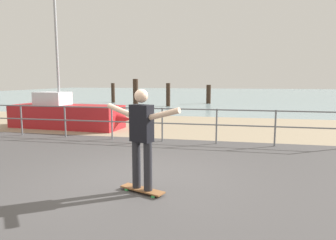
{
  "coord_description": "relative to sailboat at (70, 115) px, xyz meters",
  "views": [
    {
      "loc": [
        1.65,
        -5.11,
        1.88
      ],
      "look_at": [
        0.11,
        2.0,
        0.9
      ],
      "focal_mm": 32.07,
      "sensor_mm": 36.0,
      "label": 1
    }
  ],
  "objects": [
    {
      "name": "sea_surface",
      "position": [
        4.52,
        29.61,
        -0.52
      ],
      "size": [
        72.0,
        50.0,
        0.04
      ],
      "primitive_type": "cube",
      "color": "#849EA3",
      "rests_on": "ground"
    },
    {
      "name": "groyne_post_2",
      "position": [
        1.73,
        10.11,
        0.3
      ],
      "size": [
        0.29,
        0.29,
        1.65
      ],
      "primitive_type": "cylinder",
      "color": "#332319",
      "rests_on": "ground"
    },
    {
      "name": "groyne_post_1",
      "position": [
        -0.85,
        10.66,
        0.45
      ],
      "size": [
        0.38,
        0.38,
        1.94
      ],
      "primitive_type": "cylinder",
      "color": "#332319",
      "rests_on": "ground"
    },
    {
      "name": "beach_strip",
      "position": [
        4.52,
        1.61,
        -0.52
      ],
      "size": [
        24.0,
        6.0,
        0.04
      ],
      "primitive_type": "cube",
      "color": "tan",
      "rests_on": "ground"
    },
    {
      "name": "groyne_post_0",
      "position": [
        -3.43,
        12.6,
        0.28
      ],
      "size": [
        0.3,
        0.3,
        1.61
      ],
      "primitive_type": "cylinder",
      "color": "#332319",
      "rests_on": "ground"
    },
    {
      "name": "skateboard",
      "position": [
        4.75,
        -5.93,
        -0.45
      ],
      "size": [
        0.82,
        0.48,
        0.08
      ],
      "color": "brown",
      "rests_on": "ground"
    },
    {
      "name": "sailboat",
      "position": [
        0.0,
        0.0,
        0.0
      ],
      "size": [
        5.02,
        1.72,
        4.94
      ],
      "color": "#B21E23",
      "rests_on": "ground"
    },
    {
      "name": "railing_fence",
      "position": [
        3.3,
        -1.79,
        0.18
      ],
      "size": [
        11.41,
        0.05,
        1.05
      ],
      "color": "slate",
      "rests_on": "ground"
    },
    {
      "name": "skateboarder",
      "position": [
        4.75,
        -5.93,
        0.5
      ],
      "size": [
        1.38,
        0.61,
        1.65
      ],
      "color": "#26262B",
      "rests_on": "skateboard"
    },
    {
      "name": "ground_plane",
      "position": [
        4.52,
        -6.39,
        -0.52
      ],
      "size": [
        24.0,
        10.0,
        0.04
      ],
      "primitive_type": "cube",
      "color": "#474444",
      "rests_on": "ground"
    },
    {
      "name": "groyne_post_3",
      "position": [
        4.31,
        13.18,
        0.22
      ],
      "size": [
        0.36,
        0.36,
        1.48
      ],
      "primitive_type": "cylinder",
      "color": "#332319",
      "rests_on": "ground"
    }
  ]
}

